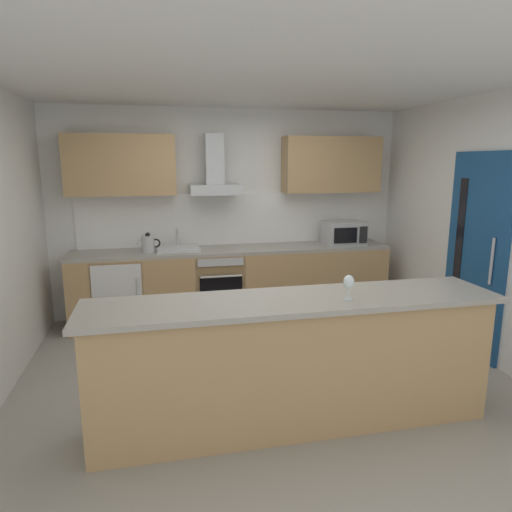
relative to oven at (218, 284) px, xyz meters
name	(u,v)px	position (x,y,z in m)	size (l,w,h in m)	color
ground	(265,377)	(0.21, -1.63, -0.47)	(5.44, 4.95, 0.02)	gray
ceiling	(266,78)	(0.21, -1.63, 2.15)	(5.44, 4.95, 0.02)	white
wall_back	(229,213)	(0.21, 0.41, 0.84)	(5.44, 0.12, 2.60)	white
wall_right	(493,230)	(2.49, -1.63, 0.84)	(0.12, 4.95, 2.60)	white
backsplash_tile	(230,219)	(0.21, 0.33, 0.77)	(3.77, 0.02, 0.66)	white
counter_back	(234,283)	(0.21, 0.03, -0.01)	(3.91, 0.60, 0.90)	tan
counter_island	(294,362)	(0.24, -2.43, 0.04)	(3.02, 0.64, 0.99)	tan
upper_cabinets	(231,165)	(0.21, 0.18, 1.45)	(3.85, 0.32, 0.70)	tan
side_door	(476,255)	(2.42, -1.52, 0.57)	(0.08, 0.85, 2.05)	navy
oven	(218,284)	(0.00, 0.00, 0.00)	(0.60, 0.62, 0.80)	slate
refrigerator	(120,293)	(-1.18, 0.00, -0.03)	(0.58, 0.60, 0.85)	white
microwave	(344,233)	(1.64, -0.03, 0.59)	(0.50, 0.38, 0.30)	#B7BABC
sink	(178,248)	(-0.47, 0.01, 0.47)	(0.50, 0.40, 0.26)	silver
kettle	(148,244)	(-0.82, -0.03, 0.55)	(0.29, 0.15, 0.24)	#B7BABC
range_hood	(215,175)	(0.00, 0.13, 1.33)	(0.62, 0.45, 0.72)	#B7BABC
wine_glass	(349,283)	(0.60, -2.53, 0.65)	(0.08, 0.08, 0.18)	silver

